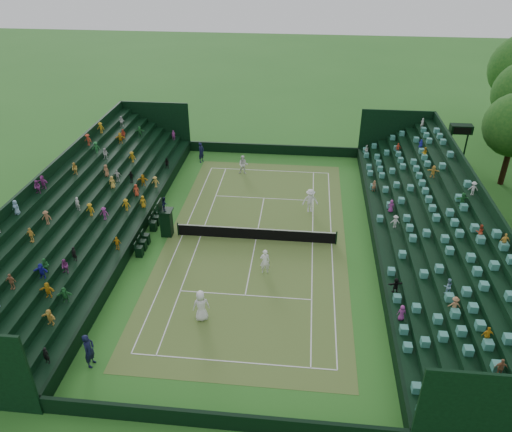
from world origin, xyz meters
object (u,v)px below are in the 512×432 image
(tennis_net, at_px, (256,234))
(player_far_east, at_px, (310,201))
(umpire_chair, at_px, (166,219))
(player_far_west, at_px, (243,165))
(player_near_east, at_px, (265,261))
(player_near_west, at_px, (201,306))

(tennis_net, relative_size, player_far_east, 5.92)
(umpire_chair, distance_m, player_far_east, 11.44)
(player_far_west, xyz_separation_m, player_far_east, (6.19, -6.44, 0.10))
(umpire_chair, relative_size, player_near_east, 1.75)
(tennis_net, distance_m, player_far_east, 6.00)
(player_near_east, bearing_deg, player_far_east, -116.99)
(tennis_net, height_order, player_far_west, player_far_west)
(tennis_net, distance_m, player_far_west, 11.27)
(umpire_chair, height_order, player_near_west, umpire_chair)
(player_near_west, relative_size, player_near_east, 1.11)
(player_near_east, height_order, player_far_west, player_near_east)
(player_far_west, bearing_deg, player_far_east, -46.37)
(player_near_west, xyz_separation_m, player_near_east, (3.24, 4.88, -0.10))
(player_far_east, bearing_deg, player_near_east, -119.00)
(player_near_west, bearing_deg, player_near_east, -142.50)
(player_far_east, bearing_deg, umpire_chair, -166.64)
(tennis_net, xyz_separation_m, umpire_chair, (-6.61, -0.04, 0.83))
(umpire_chair, height_order, player_near_east, umpire_chair)
(player_far_west, bearing_deg, player_near_east, -77.62)
(umpire_chair, distance_m, player_near_west, 9.79)
(player_far_east, bearing_deg, player_far_west, 123.37)
(umpire_chair, relative_size, player_near_west, 1.58)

